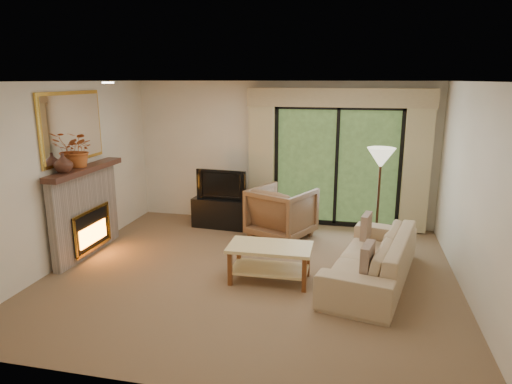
% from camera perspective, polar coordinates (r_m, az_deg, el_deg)
% --- Properties ---
extents(floor, '(5.50, 5.50, 0.00)m').
position_cam_1_polar(floor, '(6.43, -0.59, -10.20)').
color(floor, '#816448').
rests_on(floor, ground).
extents(ceiling, '(5.50, 5.50, 0.00)m').
position_cam_1_polar(ceiling, '(5.87, -0.66, 13.66)').
color(ceiling, silver).
rests_on(ceiling, ground).
extents(wall_back, '(5.00, 0.00, 5.00)m').
position_cam_1_polar(wall_back, '(8.42, 3.29, 4.84)').
color(wall_back, silver).
rests_on(wall_back, ground).
extents(wall_front, '(5.00, 0.00, 5.00)m').
position_cam_1_polar(wall_front, '(3.72, -9.54, -7.15)').
color(wall_front, silver).
rests_on(wall_front, ground).
extents(wall_left, '(0.00, 5.00, 5.00)m').
position_cam_1_polar(wall_left, '(7.15, -22.63, 2.15)').
color(wall_left, silver).
rests_on(wall_left, ground).
extents(wall_right, '(0.00, 5.00, 5.00)m').
position_cam_1_polar(wall_right, '(6.03, 25.75, -0.20)').
color(wall_right, silver).
rests_on(wall_right, ground).
extents(fireplace, '(0.24, 1.70, 1.37)m').
position_cam_1_polar(fireplace, '(7.38, -20.54, -2.23)').
color(fireplace, gray).
rests_on(fireplace, floor).
extents(mirror, '(0.07, 1.45, 1.02)m').
position_cam_1_polar(mirror, '(7.20, -21.97, 7.54)').
color(mirror, gold).
rests_on(mirror, wall_left).
extents(sliding_door, '(2.26, 0.10, 2.16)m').
position_cam_1_polar(sliding_door, '(8.31, 10.04, 3.12)').
color(sliding_door, black).
rests_on(sliding_door, floor).
extents(curtain_left, '(0.45, 0.18, 2.35)m').
position_cam_1_polar(curtain_left, '(8.35, 0.72, 4.08)').
color(curtain_left, tan).
rests_on(curtain_left, floor).
extents(curtain_right, '(0.45, 0.18, 2.35)m').
position_cam_1_polar(curtain_right, '(8.24, 19.46, 3.15)').
color(curtain_right, tan).
rests_on(curtain_right, floor).
extents(cornice, '(3.20, 0.24, 0.32)m').
position_cam_1_polar(cornice, '(8.08, 10.38, 11.53)').
color(cornice, tan).
rests_on(cornice, wall_back).
extents(media_console, '(1.10, 0.56, 0.53)m').
position_cam_1_polar(media_console, '(8.34, -4.09, -2.53)').
color(media_console, black).
rests_on(media_console, floor).
extents(tv, '(0.94, 0.19, 0.54)m').
position_cam_1_polar(tv, '(8.21, -4.16, 1.05)').
color(tv, black).
rests_on(tv, media_console).
extents(armchair, '(1.24, 1.26, 0.87)m').
position_cam_1_polar(armchair, '(7.72, 3.22, -2.59)').
color(armchair, brown).
rests_on(armchair, floor).
extents(sofa, '(1.35, 2.41, 0.66)m').
position_cam_1_polar(sofa, '(6.29, 14.25, -7.95)').
color(sofa, tan).
rests_on(sofa, floor).
extents(pillow_near, '(0.18, 0.40, 0.39)m').
position_cam_1_polar(pillow_near, '(5.59, 13.74, -8.22)').
color(pillow_near, brown).
rests_on(pillow_near, sofa).
extents(pillow_far, '(0.17, 0.38, 0.37)m').
position_cam_1_polar(pillow_far, '(6.82, 13.60, -4.16)').
color(pillow_far, brown).
rests_on(pillow_far, sofa).
extents(coffee_table, '(1.11, 0.62, 0.49)m').
position_cam_1_polar(coffee_table, '(6.14, 1.74, -8.87)').
color(coffee_table, '#ECCB87').
rests_on(coffee_table, floor).
extents(floor_lamp, '(0.48, 0.48, 1.61)m').
position_cam_1_polar(floor_lamp, '(7.37, 15.03, -0.87)').
color(floor_lamp, beige).
rests_on(floor_lamp, floor).
extents(vase, '(0.30, 0.30, 0.27)m').
position_cam_1_polar(vase, '(6.84, -22.97, 3.37)').
color(vase, '#46271D').
rests_on(vase, fireplace).
extents(branches, '(0.46, 0.40, 0.51)m').
position_cam_1_polar(branches, '(7.15, -21.22, 4.94)').
color(branches, '#B75A27').
rests_on(branches, fireplace).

